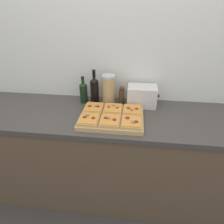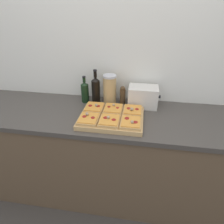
% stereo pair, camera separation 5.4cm
% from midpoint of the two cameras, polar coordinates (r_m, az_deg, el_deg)
% --- Properties ---
extents(ground_plane, '(12.00, 12.00, 0.00)m').
position_cam_midpoint_polar(ground_plane, '(2.12, -0.43, -27.79)').
color(ground_plane, '#3D3833').
extents(wall_back, '(6.00, 0.06, 2.50)m').
position_cam_midpoint_polar(wall_back, '(1.89, 2.88, 13.10)').
color(wall_back, silver).
rests_on(wall_back, ground_plane).
extents(kitchen_counter, '(2.63, 0.67, 0.93)m').
position_cam_midpoint_polar(kitchen_counter, '(1.96, 1.09, -12.50)').
color(kitchen_counter, brown).
rests_on(kitchen_counter, ground_plane).
extents(cutting_board, '(0.50, 0.39, 0.04)m').
position_cam_midpoint_polar(cutting_board, '(1.60, 0.79, -1.72)').
color(cutting_board, tan).
rests_on(cutting_board, kitchen_counter).
extents(pizza_slice_back_left, '(0.15, 0.18, 0.05)m').
position_cam_midpoint_polar(pizza_slice_back_left, '(1.69, -4.17, 1.29)').
color(pizza_slice_back_left, tan).
rests_on(pizza_slice_back_left, cutting_board).
extents(pizza_slice_back_center, '(0.15, 0.18, 0.05)m').
position_cam_midpoint_polar(pizza_slice_back_center, '(1.67, 1.27, 0.88)').
color(pizza_slice_back_center, tan).
rests_on(pizza_slice_back_center, cutting_board).
extents(pizza_slice_back_right, '(0.15, 0.18, 0.06)m').
position_cam_midpoint_polar(pizza_slice_back_right, '(1.65, 6.83, 0.44)').
color(pizza_slice_back_right, tan).
rests_on(pizza_slice_back_right, cutting_board).
extents(pizza_slice_front_left, '(0.15, 0.18, 0.05)m').
position_cam_midpoint_polar(pizza_slice_front_left, '(1.54, -5.72, -1.95)').
color(pizza_slice_front_left, tan).
rests_on(pizza_slice_front_left, cutting_board).
extents(pizza_slice_front_center, '(0.15, 0.18, 0.05)m').
position_cam_midpoint_polar(pizza_slice_front_center, '(1.51, 0.28, -2.49)').
color(pizza_slice_front_center, tan).
rests_on(pizza_slice_front_center, cutting_board).
extents(pizza_slice_front_right, '(0.15, 0.18, 0.05)m').
position_cam_midpoint_polar(pizza_slice_front_right, '(1.49, 6.46, -3.01)').
color(pizza_slice_front_right, tan).
rests_on(pizza_slice_front_right, cutting_board).
extents(olive_oil_bottle, '(0.07, 0.07, 0.25)m').
position_cam_midpoint_polar(olive_oil_bottle, '(1.87, -6.92, 5.81)').
color(olive_oil_bottle, black).
rests_on(olive_oil_bottle, kitchen_counter).
extents(wine_bottle, '(0.08, 0.08, 0.32)m').
position_cam_midpoint_polar(wine_bottle, '(1.83, -3.80, 6.40)').
color(wine_bottle, black).
rests_on(wine_bottle, kitchen_counter).
extents(grain_jar_tall, '(0.12, 0.12, 0.27)m').
position_cam_midpoint_polar(grain_jar_tall, '(1.81, 0.20, 6.38)').
color(grain_jar_tall, tan).
rests_on(grain_jar_tall, kitchen_counter).
extents(pepper_mill, '(0.05, 0.05, 0.18)m').
position_cam_midpoint_polar(pepper_mill, '(1.82, 3.92, 4.69)').
color(pepper_mill, '#47331E').
rests_on(pepper_mill, kitchen_counter).
extents(toaster_oven, '(0.28, 0.17, 0.18)m').
position_cam_midpoint_polar(toaster_oven, '(1.81, 9.69, 4.36)').
color(toaster_oven, beige).
rests_on(toaster_oven, kitchen_counter).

